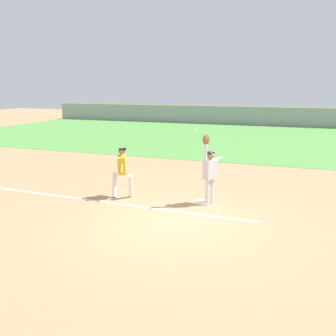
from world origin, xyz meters
name	(u,v)px	position (x,y,z in m)	size (l,w,h in m)	color
ground_plane	(173,223)	(0.00, 0.00, 0.00)	(82.21, 82.21, 0.00)	tan
outfield_grass	(254,139)	(0.00, 17.72, 0.01)	(45.46, 18.25, 0.01)	#549342
chalk_foul_line	(80,199)	(-3.70, 1.07, 0.00)	(12.00, 0.10, 0.01)	white
first_base	(202,202)	(0.30, 1.97, 0.04)	(0.38, 0.38, 0.08)	white
fielder	(210,170)	(0.53, 1.96, 1.12)	(0.54, 0.83, 2.28)	silver
runner	(122,169)	(-2.42, 1.71, 1.00)	(0.88, 0.82, 1.72)	white
baseball	(195,130)	(0.04, 1.91, 2.40)	(0.07, 0.07, 0.07)	white
outfield_fence	(267,116)	(0.00, 26.85, 0.88)	(45.54, 0.08, 1.76)	#93999E
parked_car_tan	(173,113)	(-10.88, 31.39, 0.67)	(4.47, 2.25, 1.25)	tan
parked_car_silver	(228,114)	(-4.58, 31.37, 0.67)	(4.55, 2.42, 1.25)	#B7B7BC
parked_car_red	(286,116)	(1.53, 30.91, 0.67)	(4.44, 2.20, 1.25)	#B21E1E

